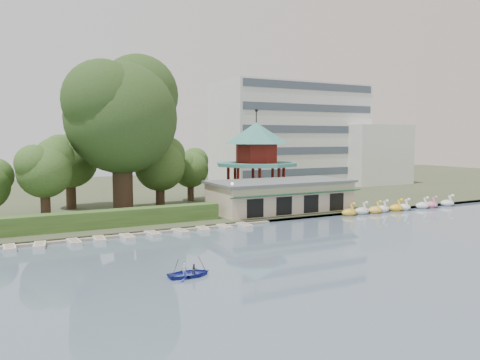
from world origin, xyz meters
TOP-DOWN VIEW (x-y plane):
  - ground_plane at (0.00, 0.00)m, footprint 220.00×220.00m
  - shore at (0.00, 52.00)m, footprint 220.00×70.00m
  - embankment at (0.00, 17.30)m, footprint 220.00×0.60m
  - dock at (-12.00, 17.20)m, footprint 34.00×1.60m
  - boathouse at (10.00, 21.97)m, footprint 18.60×9.39m
  - pavilion at (12.00, 32.00)m, footprint 12.40×12.40m
  - office_building at (32.67, 49.00)m, footprint 38.00×18.00m
  - hedge at (-15.00, 20.50)m, footprint 30.00×2.00m
  - lamp_post at (1.50, 19.00)m, footprint 0.36×0.36m
  - big_tree at (-8.82, 28.22)m, footprint 14.84×13.83m
  - small_trees at (-13.93, 31.67)m, footprint 39.31×16.64m
  - swan_boats at (26.31, 16.54)m, footprint 20.48×2.03m
  - moored_rowboats at (-12.79, 15.79)m, footprint 29.73×2.72m
  - rowboat_with_passengers at (-10.75, 1.22)m, footprint 4.37×3.14m

SIDE VIEW (x-z plane):
  - ground_plane at x=0.00m, z-range 0.00..0.00m
  - dock at x=-12.00m, z-range 0.00..0.24m
  - embankment at x=0.00m, z-range 0.00..0.30m
  - moored_rowboats at x=-12.79m, z-range 0.00..0.36m
  - shore at x=0.00m, z-range 0.00..0.40m
  - swan_boats at x=26.31m, z-range -0.56..1.35m
  - rowboat_with_passengers at x=-10.75m, z-range -0.56..1.45m
  - hedge at x=-15.00m, z-range 0.40..2.20m
  - boathouse at x=10.00m, z-range 0.42..4.32m
  - lamp_post at x=1.50m, z-range 1.20..5.48m
  - small_trees at x=-13.93m, z-range 0.98..11.63m
  - pavilion at x=12.00m, z-range 0.73..14.23m
  - office_building at x=32.67m, z-range -0.27..19.73m
  - big_tree at x=-8.82m, z-range 3.25..23.17m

